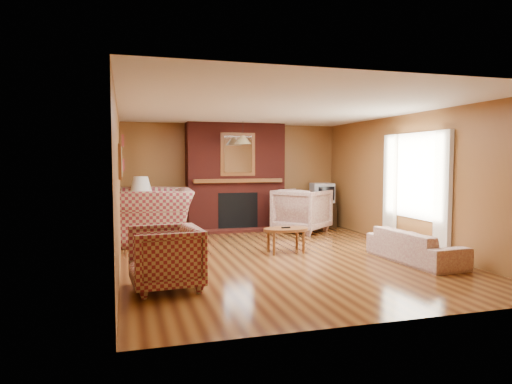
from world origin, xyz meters
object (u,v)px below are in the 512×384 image
object	(u,v)px
floral_armchair	(302,210)
side_table	(142,224)
fireplace	(235,177)
crt_tv	(322,193)
table_lamp	(141,192)
floral_sofa	(415,246)
coffee_table	(286,232)
plaid_loveseat	(156,215)
plaid_armchair	(165,258)
tv_stand	(322,215)

from	to	relation	value
floral_armchair	side_table	size ratio (longest dim) A/B	1.97
fireplace	crt_tv	size ratio (longest dim) A/B	4.40
table_lamp	crt_tv	world-z (taller)	table_lamp
floral_armchair	crt_tv	xyz separation A→B (m)	(0.73, 0.56, 0.33)
floral_sofa	crt_tv	distance (m)	3.86
coffee_table	floral_armchair	bearing A→B (deg)	61.57
fireplace	plaid_loveseat	bearing A→B (deg)	-149.23
fireplace	floral_armchair	size ratio (longest dim) A/B	2.30
plaid_armchair	coffee_table	xyz separation A→B (m)	(2.15, 1.66, -0.02)
tv_stand	fireplace	bearing A→B (deg)	169.80
fireplace	tv_stand	size ratio (longest dim) A/B	4.15
fireplace	plaid_armchair	distance (m)	4.95
plaid_loveseat	coffee_table	xyz separation A→B (m)	(2.05, -1.71, -0.15)
fireplace	floral_armchair	bearing A→B (deg)	-29.76
floral_armchair	table_lamp	size ratio (longest dim) A/B	1.46
fireplace	plaid_armchair	size ratio (longest dim) A/B	2.83
crt_tv	floral_armchair	bearing A→B (deg)	-142.41
floral_armchair	tv_stand	size ratio (longest dim) A/B	1.80
floral_armchair	coffee_table	world-z (taller)	floral_armchair
plaid_armchair	side_table	world-z (taller)	plaid_armchair
plaid_loveseat	floral_armchair	distance (m)	3.19
tv_stand	floral_armchair	bearing A→B (deg)	-147.19
table_lamp	tv_stand	xyz separation A→B (m)	(4.15, 0.35, -0.64)
coffee_table	plaid_armchair	bearing A→B (deg)	-142.34
crt_tv	tv_stand	bearing A→B (deg)	90.00
coffee_table	crt_tv	world-z (taller)	crt_tv
plaid_loveseat	tv_stand	xyz separation A→B (m)	(3.90, 0.92, -0.22)
plaid_loveseat	table_lamp	world-z (taller)	table_lamp
fireplace	table_lamp	size ratio (longest dim) A/B	3.37
plaid_loveseat	tv_stand	size ratio (longest dim) A/B	2.72
floral_sofa	crt_tv	bearing A→B (deg)	-6.32
fireplace	crt_tv	world-z (taller)	fireplace
side_table	tv_stand	bearing A→B (deg)	4.82
plaid_loveseat	coffee_table	size ratio (longest dim) A/B	2.01
coffee_table	fireplace	bearing A→B (deg)	94.13
coffee_table	table_lamp	distance (m)	3.29
fireplace	crt_tv	distance (m)	2.09
table_lamp	floral_armchair	bearing A→B (deg)	-3.66
plaid_loveseat	plaid_armchair	size ratio (longest dim) A/B	1.86
crt_tv	fireplace	bearing A→B (deg)	174.70
coffee_table	side_table	world-z (taller)	side_table
plaid_armchair	tv_stand	bearing A→B (deg)	132.49
floral_armchair	tv_stand	bearing A→B (deg)	-91.01
coffee_table	side_table	xyz separation A→B (m)	(-2.30, 2.28, -0.10)
fireplace	side_table	world-z (taller)	fireplace
plaid_loveseat	tv_stand	distance (m)	4.01
plaid_armchair	floral_sofa	xyz separation A→B (m)	(3.85, 0.47, -0.14)
coffee_table	crt_tv	xyz separation A→B (m)	(1.85, 2.62, 0.44)
fireplace	crt_tv	xyz separation A→B (m)	(2.05, -0.19, -0.38)
fireplace	floral_sofa	bearing A→B (deg)	-64.64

